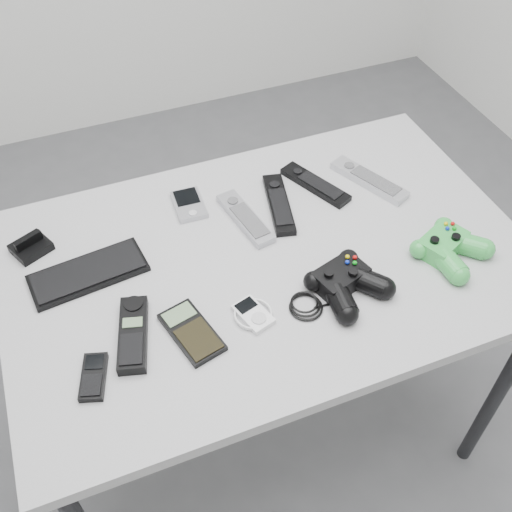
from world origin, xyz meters
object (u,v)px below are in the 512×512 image
object	(u,v)px
remote_silver_a	(245,218)
remote_black_b	(315,184)
pda	(189,204)
remote_black_a	(279,204)
mp3_player	(253,314)
pda_keyboard	(88,273)
controller_black	(346,281)
mobile_phone	(93,377)
controller_green	(449,246)
calculator	(192,332)
desk	(267,276)
cordless_handset	(133,334)
remote_silver_b	(369,179)

from	to	relation	value
remote_silver_a	remote_black_b	distance (m)	0.21
pda	remote_silver_a	xyz separation A→B (m)	(0.11, -0.10, 0.00)
remote_black_a	remote_black_b	bearing A→B (deg)	29.99
remote_silver_a	mp3_player	size ratio (longest dim) A/B	2.29
pda_keyboard	controller_black	world-z (taller)	controller_black
mobile_phone	controller_green	distance (m)	0.81
controller_green	pda_keyboard	bearing A→B (deg)	138.86
calculator	mobile_phone	bearing A→B (deg)	174.77
desk	remote_black_a	size ratio (longest dim) A/B	5.63
remote_silver_a	cordless_handset	xyz separation A→B (m)	(-0.33, -0.23, 0.00)
desk	remote_silver_b	size ratio (longest dim) A/B	5.47
remote_silver_b	controller_green	bearing A→B (deg)	-105.64
pda	remote_black_b	size ratio (longest dim) A/B	0.55
mp3_player	controller_green	xyz separation A→B (m)	(0.47, 0.00, 0.02)
cordless_handset	calculator	size ratio (longest dim) A/B	1.17
cordless_handset	calculator	bearing A→B (deg)	-1.32
mobile_phone	mp3_player	size ratio (longest dim) A/B	1.17
remote_black_b	mobile_phone	size ratio (longest dim) A/B	1.96
remote_black_a	cordless_handset	bearing A→B (deg)	-136.28
pda	mobile_phone	world-z (taller)	same
pda	cordless_handset	bearing A→B (deg)	-120.47
desk	pda	xyz separation A→B (m)	(-0.12, 0.22, 0.08)
mobile_phone	controller_black	bearing A→B (deg)	19.90
remote_black_b	remote_silver_b	distance (m)	0.14
cordless_handset	calculator	xyz separation A→B (m)	(0.11, -0.03, -0.01)
remote_silver_a	mobile_phone	bearing A→B (deg)	-154.41
mobile_phone	controller_black	world-z (taller)	controller_black
remote_black_b	pda	bearing A→B (deg)	147.72
cordless_handset	desk	bearing A→B (deg)	33.52
remote_black_b	remote_silver_b	world-z (taller)	remote_silver_b
remote_black_b	controller_black	xyz separation A→B (m)	(-0.09, -0.33, 0.02)
mp3_player	mobile_phone	bearing A→B (deg)	168.15
pda	calculator	world-z (taller)	pda
remote_silver_b	calculator	bearing A→B (deg)	-177.26
pda_keyboard	mobile_phone	distance (m)	0.27
pda	controller_black	size ratio (longest dim) A/B	0.40
calculator	remote_silver_b	bearing A→B (deg)	12.90
remote_black_b	mp3_player	world-z (taller)	remote_black_b
controller_black	controller_green	size ratio (longest dim) A/B	1.63
remote_silver_a	cordless_handset	distance (m)	0.40
pda	remote_silver_a	size ratio (longest dim) A/B	0.55
pda_keyboard	mp3_player	distance (m)	0.38
pda	cordless_handset	xyz separation A→B (m)	(-0.22, -0.33, 0.00)
remote_black_a	pda_keyboard	bearing A→B (deg)	-160.96
pda	mobile_phone	bearing A→B (deg)	-125.21
desk	controller_green	bearing A→B (deg)	-20.50
remote_black_a	cordless_handset	xyz separation A→B (m)	(-0.42, -0.25, 0.00)
mobile_phone	controller_black	distance (m)	0.54
controller_black	remote_black_b	bearing A→B (deg)	59.02
remote_silver_b	mp3_player	size ratio (longest dim) A/B	2.50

